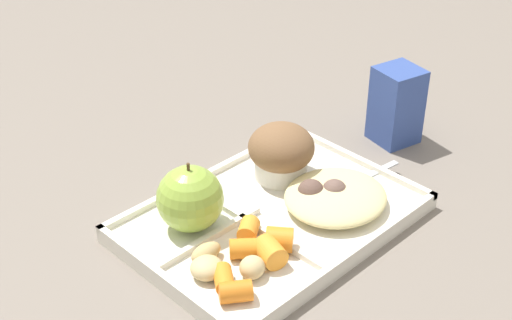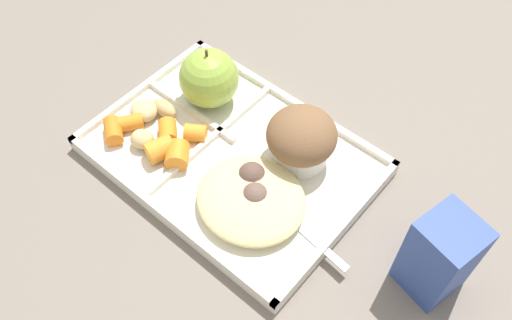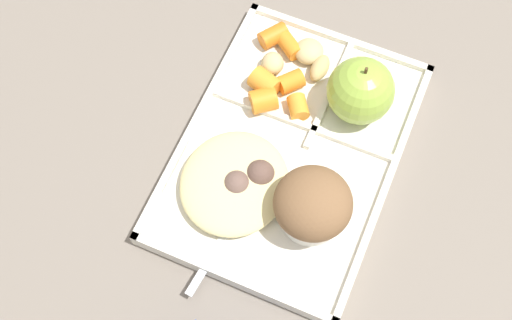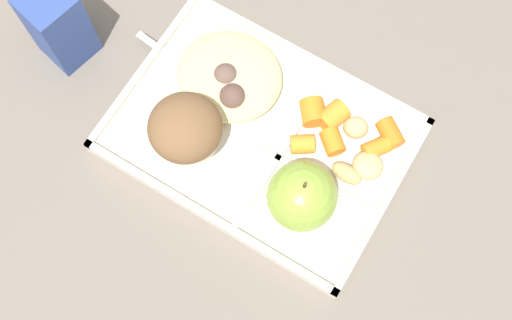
{
  "view_description": "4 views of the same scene",
  "coord_description": "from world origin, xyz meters",
  "px_view_note": "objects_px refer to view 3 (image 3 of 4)",
  "views": [
    {
      "loc": [
        -0.49,
        -0.47,
        0.52
      ],
      "look_at": [
        0.03,
        0.05,
        0.05
      ],
      "focal_mm": 50.88,
      "sensor_mm": 36.0,
      "label": 1
    },
    {
      "loc": [
        0.28,
        -0.28,
        0.54
      ],
      "look_at": [
        0.04,
        0.0,
        0.04
      ],
      "focal_mm": 37.7,
      "sensor_mm": 36.0,
      "label": 2
    },
    {
      "loc": [
        0.32,
        0.1,
        0.72
      ],
      "look_at": [
        0.04,
        -0.02,
        0.05
      ],
      "focal_mm": 48.25,
      "sensor_mm": 36.0,
      "label": 3
    },
    {
      "loc": [
        -0.13,
        0.23,
        0.71
      ],
      "look_at": [
        -0.01,
        0.03,
        0.03
      ],
      "focal_mm": 45.0,
      "sensor_mm": 36.0,
      "label": 4
    }
  ],
  "objects_px": {
    "lunch_tray": "(291,152)",
    "bran_muffin": "(313,206)",
    "plastic_fork": "(233,222)",
    "green_apple": "(361,91)"
  },
  "relations": [
    {
      "from": "bran_muffin",
      "to": "plastic_fork",
      "type": "bearing_deg",
      "value": -62.53
    },
    {
      "from": "lunch_tray",
      "to": "green_apple",
      "type": "xyz_separation_m",
      "value": [
        -0.08,
        0.05,
        0.04
      ]
    },
    {
      "from": "plastic_fork",
      "to": "green_apple",
      "type": "bearing_deg",
      "value": 158.21
    },
    {
      "from": "green_apple",
      "to": "plastic_fork",
      "type": "distance_m",
      "value": 0.2
    },
    {
      "from": "green_apple",
      "to": "bran_muffin",
      "type": "bearing_deg",
      "value": 0.0
    },
    {
      "from": "bran_muffin",
      "to": "plastic_fork",
      "type": "distance_m",
      "value": 0.09
    },
    {
      "from": "lunch_tray",
      "to": "plastic_fork",
      "type": "bearing_deg",
      "value": -13.2
    },
    {
      "from": "lunch_tray",
      "to": "plastic_fork",
      "type": "xyz_separation_m",
      "value": [
        0.11,
        -0.02,
        0.01
      ]
    },
    {
      "from": "green_apple",
      "to": "plastic_fork",
      "type": "xyz_separation_m",
      "value": [
        0.19,
        -0.07,
        -0.04
      ]
    },
    {
      "from": "lunch_tray",
      "to": "bran_muffin",
      "type": "relative_size",
      "value": 3.99
    }
  ]
}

